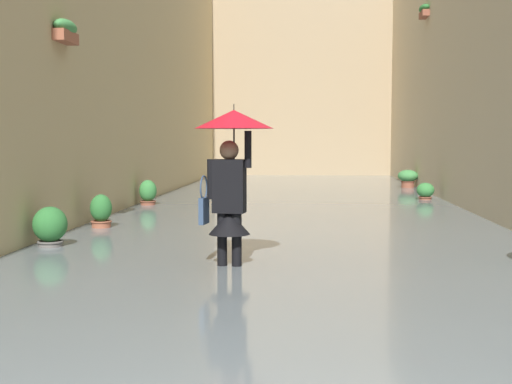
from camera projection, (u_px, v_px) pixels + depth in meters
name	position (u px, v px, depth m)	size (l,w,h in m)	color
ground_plane	(294.00, 216.00, 15.28)	(65.79, 65.79, 0.00)	slate
flood_water	(294.00, 212.00, 15.27)	(8.17, 32.32, 0.21)	slate
building_facade_left	(509.00, 31.00, 14.61)	(2.04, 30.32, 8.08)	beige
building_facade_far	(302.00, 46.00, 28.81)	(10.97, 1.80, 11.29)	tan
person_wading	(231.00, 162.00, 8.13)	(0.94, 0.94, 2.15)	#4C4233
potted_plant_mid_left	(408.00, 179.00, 21.26)	(0.62, 0.62, 0.76)	brown
potted_plant_mid_right	(101.00, 216.00, 11.76)	(0.37, 0.37, 0.78)	#9E563D
potted_plant_near_left	(425.00, 193.00, 17.12)	(0.44, 0.44, 0.63)	brown
potted_plant_far_right	(148.00, 196.00, 15.76)	(0.40, 0.40, 0.79)	brown
potted_plant_near_right	(50.00, 230.00, 9.69)	(0.49, 0.49, 0.78)	#66605B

